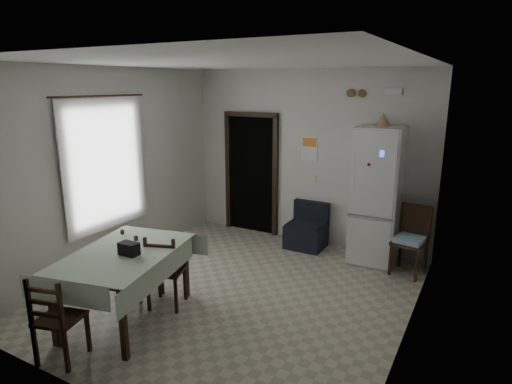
{
  "coord_description": "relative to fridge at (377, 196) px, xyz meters",
  "views": [
    {
      "loc": [
        2.7,
        -4.36,
        2.66
      ],
      "look_at": [
        0.0,
        0.5,
        1.25
      ],
      "focal_mm": 30.0,
      "sensor_mm": 36.0,
      "label": 1
    }
  ],
  "objects": [
    {
      "name": "curtain",
      "position": [
        -3.32,
        -2.13,
        0.52
      ],
      "size": [
        0.02,
        1.45,
        1.85
      ],
      "primitive_type": "cube",
      "color": "white",
      "rests_on": "ground"
    },
    {
      "name": "doorway",
      "position": [
        -2.33,
        0.52,
        0.03
      ],
      "size": [
        1.06,
        0.52,
        2.22
      ],
      "color": "black",
      "rests_on": "ground"
    },
    {
      "name": "ground",
      "position": [
        -1.28,
        -1.93,
        -1.03
      ],
      "size": [
        4.5,
        4.5,
        0.0
      ],
      "primitive_type": "plane",
      "color": "#B3AA92",
      "rests_on": "ground"
    },
    {
      "name": "fridge",
      "position": [
        0.0,
        0.0,
        0.0
      ],
      "size": [
        0.69,
        0.69,
        2.06
      ],
      "primitive_type": null,
      "rotation": [
        0.0,
        0.0,
        0.04
      ],
      "color": "silver",
      "rests_on": "ground"
    },
    {
      "name": "emergency_light",
      "position": [
        0.07,
        0.28,
        1.52
      ],
      "size": [
        0.25,
        0.07,
        0.09
      ],
      "primitive_type": "cube",
      "color": "white",
      "rests_on": "ground"
    },
    {
      "name": "window_recess",
      "position": [
        -3.43,
        -2.13,
        0.52
      ],
      "size": [
        0.1,
        1.2,
        1.6
      ],
      "primitive_type": "cube",
      "color": "silver",
      "rests_on": "ground"
    },
    {
      "name": "light_switch",
      "position": [
        -1.13,
        0.31,
        0.07
      ],
      "size": [
        0.08,
        0.02,
        0.12
      ],
      "primitive_type": "cube",
      "color": "beige",
      "rests_on": "ground"
    },
    {
      "name": "black_bag",
      "position": [
        -1.94,
        -3.12,
        -0.13
      ],
      "size": [
        0.22,
        0.13,
        0.14
      ],
      "primitive_type": "cube",
      "rotation": [
        0.0,
        0.0,
        0.01
      ],
      "color": "black",
      "rests_on": "dining_table"
    },
    {
      "name": "dining_table",
      "position": [
        -2.06,
        -3.09,
        -0.62
      ],
      "size": [
        1.35,
        1.77,
        0.83
      ],
      "primitive_type": null,
      "rotation": [
        0.0,
        0.0,
        0.21
      ],
      "color": "#AFC2A6",
      "rests_on": "ground"
    },
    {
      "name": "dining_chair_near_head",
      "position": [
        -2.05,
        -3.96,
        -0.57
      ],
      "size": [
        0.49,
        0.49,
        0.92
      ],
      "primitive_type": null,
      "rotation": [
        0.0,
        0.0,
        3.41
      ],
      "color": "black",
      "rests_on": "ground"
    },
    {
      "name": "wall_front",
      "position": [
        -1.28,
        -4.18,
        0.42
      ],
      "size": [
        4.2,
        0.02,
        2.9
      ],
      "primitive_type": null,
      "color": "silver",
      "rests_on": "ground"
    },
    {
      "name": "tan_cone",
      "position": [
        0.01,
        -0.01,
        1.13
      ],
      "size": [
        0.26,
        0.26,
        0.19
      ],
      "primitive_type": "cone",
      "rotation": [
        0.0,
        0.0,
        -0.11
      ],
      "color": "tan",
      "rests_on": "fridge"
    },
    {
      "name": "dining_chair_far_right",
      "position": [
        -1.86,
        -2.62,
        -0.56
      ],
      "size": [
        0.51,
        0.51,
        0.94
      ],
      "primitive_type": null,
      "rotation": [
        0.0,
        0.0,
        3.48
      ],
      "color": "black",
      "rests_on": "ground"
    },
    {
      "name": "wall_back",
      "position": [
        -1.28,
        0.32,
        0.42
      ],
      "size": [
        4.2,
        0.02,
        2.9
      ],
      "primitive_type": null,
      "color": "silver",
      "rests_on": "ground"
    },
    {
      "name": "corner_chair",
      "position": [
        0.56,
        -0.26,
        -0.53
      ],
      "size": [
        0.5,
        0.5,
        0.99
      ],
      "primitive_type": null,
      "rotation": [
        0.0,
        0.0,
        -0.16
      ],
      "color": "black",
      "rests_on": "ground"
    },
    {
      "name": "vent_right",
      "position": [
        -0.4,
        0.31,
        1.49
      ],
      "size": [
        0.12,
        0.03,
        0.12
      ],
      "primitive_type": "cylinder",
      "rotation": [
        1.57,
        0.0,
        0.0
      ],
      "color": "brown",
      "rests_on": "ground"
    },
    {
      "name": "wall_left",
      "position": [
        -3.38,
        -1.93,
        0.42
      ],
      "size": [
        0.02,
        4.5,
        2.9
      ],
      "primitive_type": null,
      "color": "silver",
      "rests_on": "ground"
    },
    {
      "name": "wall_right",
      "position": [
        0.82,
        -1.93,
        0.42
      ],
      "size": [
        0.02,
        4.5,
        2.9
      ],
      "primitive_type": null,
      "color": "silver",
      "rests_on": "ground"
    },
    {
      "name": "navy_seat",
      "position": [
        -1.12,
        0.0,
        -0.66
      ],
      "size": [
        0.62,
        0.6,
        0.74
      ],
      "primitive_type": null,
      "rotation": [
        0.0,
        0.0,
        0.01
      ],
      "color": "black",
      "rests_on": "ground"
    },
    {
      "name": "curtain_rod",
      "position": [
        -3.31,
        -2.13,
        1.47
      ],
      "size": [
        0.02,
        1.6,
        0.02
      ],
      "primitive_type": "cylinder",
      "rotation": [
        1.57,
        0.0,
        0.0
      ],
      "color": "black",
      "rests_on": "ground"
    },
    {
      "name": "ceiling",
      "position": [
        -1.28,
        -1.93,
        1.87
      ],
      "size": [
        4.2,
        4.5,
        0.02
      ],
      "primitive_type": null,
      "color": "white",
      "rests_on": "ground"
    },
    {
      "name": "vent_left",
      "position": [
        -0.58,
        0.31,
        1.49
      ],
      "size": [
        0.12,
        0.03,
        0.12
      ],
      "primitive_type": "cylinder",
      "rotation": [
        1.57,
        0.0,
        0.0
      ],
      "color": "brown",
      "rests_on": "ground"
    },
    {
      "name": "calendar",
      "position": [
        -1.23,
        0.31,
        0.59
      ],
      "size": [
        0.28,
        0.02,
        0.4
      ],
      "primitive_type": "cube",
      "color": "white",
      "rests_on": "ground"
    },
    {
      "name": "dining_chair_far_left",
      "position": [
        -2.31,
        -2.56,
        -0.59
      ],
      "size": [
        0.47,
        0.47,
        0.89
      ],
      "primitive_type": null,
      "rotation": [
        0.0,
        0.0,
        2.88
      ],
      "color": "black",
      "rests_on": "ground"
    },
    {
      "name": "calendar_image",
      "position": [
        -1.23,
        0.3,
        0.69
      ],
      "size": [
        0.24,
        0.01,
        0.14
      ],
      "primitive_type": "cube",
      "color": "orange",
      "rests_on": "ground"
    }
  ]
}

